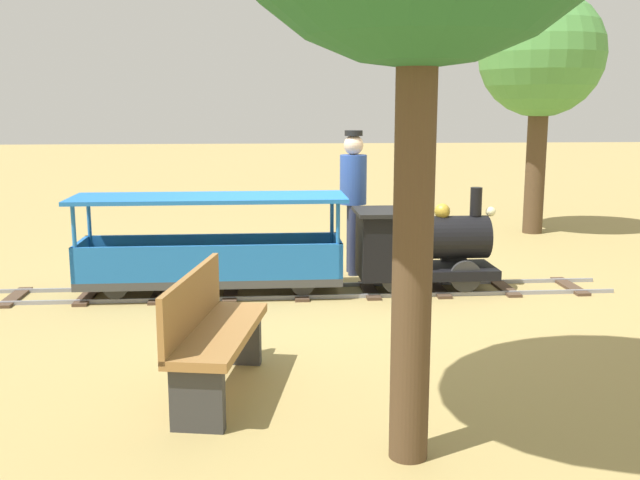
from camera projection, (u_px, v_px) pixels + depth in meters
name	position (u px, v px, depth m)	size (l,w,h in m)	color
ground_plane	(316.00, 293.00, 7.43)	(60.00, 60.00, 0.00)	#A38C51
track	(301.00, 291.00, 7.41)	(0.72, 6.40, 0.04)	gray
locomotive	(418.00, 245.00, 7.42)	(0.68, 1.45, 1.03)	black
passenger_car	(211.00, 254.00, 7.27)	(0.78, 2.70, 0.97)	#3F3F3F
conductor_person	(353.00, 190.00, 8.12)	(0.30, 0.30, 1.62)	#282D47
park_bench	(212.00, 333.00, 4.76)	(1.35, 0.63, 0.82)	olive
oak_tree_near	(541.00, 57.00, 10.48)	(1.81, 1.81, 3.53)	#4C3823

